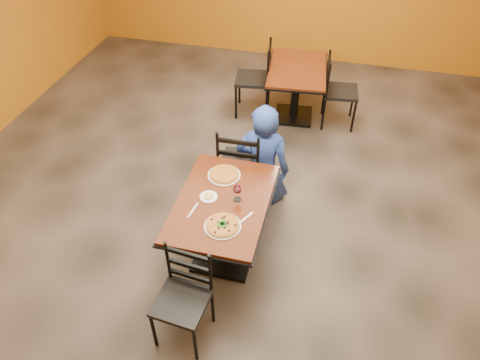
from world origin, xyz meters
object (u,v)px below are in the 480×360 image
(chair_main_near, at_px, (181,302))
(pizza_far, at_px, (224,174))
(pizza_main, at_px, (223,225))
(chair_second_left, at_px, (253,79))
(wine_glass, at_px, (237,192))
(chair_second_right, at_px, (341,92))
(table_main, at_px, (223,216))
(side_plate, at_px, (209,197))
(plate_main, at_px, (223,226))
(chair_main_far, at_px, (242,163))
(table_second, at_px, (296,82))
(plate_far, at_px, (224,175))
(diner, at_px, (263,154))

(chair_main_near, distance_m, pizza_far, 1.26)
(pizza_main, xyz_separation_m, pizza_far, (-0.16, 0.63, 0.00))
(chair_second_left, bearing_deg, wine_glass, 2.20)
(chair_second_right, relative_size, pizza_far, 3.43)
(table_main, distance_m, side_plate, 0.24)
(plate_main, bearing_deg, pizza_far, 104.53)
(table_main, relative_size, pizza_main, 4.33)
(chair_main_far, bearing_deg, chair_main_near, 86.53)
(chair_second_left, distance_m, chair_second_right, 1.18)
(table_second, relative_size, pizza_far, 4.24)
(plate_main, xyz_separation_m, pizza_main, (0.00, 0.00, 0.02))
(plate_main, distance_m, pizza_main, 0.02)
(chair_main_far, xyz_separation_m, chair_second_right, (0.90, 1.78, -0.02))
(plate_far, bearing_deg, chair_second_left, 96.04)
(table_second, relative_size, chair_second_right, 1.24)
(chair_main_near, xyz_separation_m, plate_main, (0.18, 0.59, 0.31))
(table_second, distance_m, chair_main_far, 1.81)
(chair_main_near, bearing_deg, table_second, 89.47)
(diner, distance_m, plate_main, 1.27)
(diner, distance_m, pizza_main, 1.27)
(table_main, relative_size, side_plate, 7.69)
(table_main, distance_m, plate_far, 0.40)
(chair_main_far, bearing_deg, pizza_main, 94.42)
(table_main, height_order, wine_glass, wine_glass)
(chair_second_left, distance_m, plate_far, 2.33)
(table_main, xyz_separation_m, diner, (0.17, 0.96, 0.03))
(diner, bearing_deg, side_plate, 70.06)
(diner, height_order, wine_glass, diner)
(table_main, xyz_separation_m, chair_second_left, (-0.32, 2.64, -0.05))
(chair_second_left, bearing_deg, diner, 8.78)
(plate_main, relative_size, pizza_far, 1.11)
(table_main, bearing_deg, chair_main_near, -96.16)
(pizza_main, bearing_deg, chair_main_near, -106.94)
(chair_second_right, bearing_deg, plate_far, 152.05)
(plate_far, bearing_deg, pizza_far, -90.00)
(table_second, distance_m, chair_second_right, 0.60)
(pizza_main, relative_size, plate_far, 0.92)
(chair_main_far, xyz_separation_m, pizza_main, (0.12, -1.15, 0.27))
(chair_main_near, bearing_deg, wine_glass, 82.27)
(table_second, distance_m, side_plate, 2.66)
(plate_far, bearing_deg, side_plate, -99.57)
(chair_main_far, distance_m, side_plate, 0.88)
(diner, height_order, plate_main, diner)
(side_plate, bearing_deg, chair_second_left, 94.14)
(table_second, height_order, chair_main_far, chair_main_far)
(table_main, bearing_deg, pizza_far, 103.37)
(chair_main_far, distance_m, plate_far, 0.58)
(table_second, distance_m, pizza_far, 2.34)
(chair_second_right, height_order, pizza_main, chair_second_right)
(plate_far, relative_size, pizza_far, 1.11)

